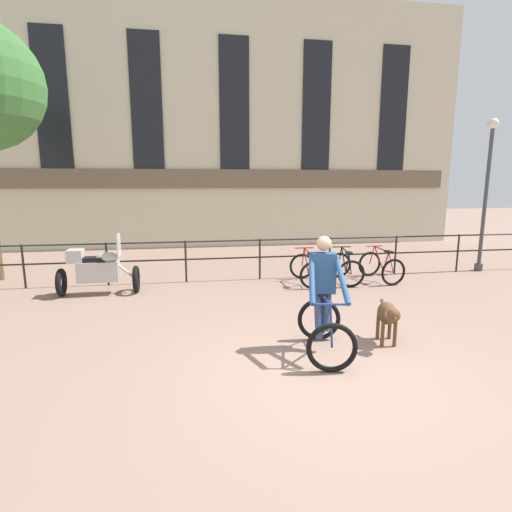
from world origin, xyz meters
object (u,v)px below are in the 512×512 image
object	(u,v)px
cyclist_with_bike	(324,301)
street_lamp	(487,187)
dog	(388,315)
parked_bicycle_near_lamp	(307,269)
parked_bicycle_mid_left	(345,268)
parked_motorcycle	(98,270)
parked_bicycle_mid_right	(381,267)

from	to	relation	value
cyclist_with_bike	street_lamp	distance (m)	7.81
dog	parked_bicycle_near_lamp	world-z (taller)	parked_bicycle_near_lamp
parked_bicycle_mid_left	street_lamp	size ratio (longest dim) A/B	0.28
parked_bicycle_near_lamp	street_lamp	size ratio (longest dim) A/B	0.27
parked_bicycle_mid_left	parked_motorcycle	bearing A→B (deg)	6.48
dog	street_lamp	world-z (taller)	street_lamp
parked_motorcycle	cyclist_with_bike	bearing A→B (deg)	-135.15
parked_bicycle_near_lamp	parked_bicycle_mid_right	world-z (taller)	same
cyclist_with_bike	parked_motorcycle	world-z (taller)	cyclist_with_bike
parked_motorcycle	parked_bicycle_near_lamp	size ratio (longest dim) A/B	1.53
dog	parked_motorcycle	size ratio (longest dim) A/B	0.51
dog	parked_bicycle_mid_right	xyz separation A→B (m)	(1.80, 3.81, -0.11)
parked_motorcycle	parked_bicycle_mid_right	world-z (taller)	parked_motorcycle
parked_bicycle_near_lamp	parked_motorcycle	bearing A→B (deg)	3.28
parked_bicycle_mid_right	dog	bearing A→B (deg)	58.04
cyclist_with_bike	parked_bicycle_mid_left	size ratio (longest dim) A/B	1.46
parked_bicycle_near_lamp	parked_bicycle_mid_right	size ratio (longest dim) A/B	0.95
parked_bicycle_near_lamp	parked_bicycle_mid_right	bearing A→B (deg)	-178.58
parked_motorcycle	parked_bicycle_mid_left	bearing A→B (deg)	-90.16
parked_bicycle_near_lamp	parked_bicycle_mid_left	distance (m)	0.97
street_lamp	parked_motorcycle	bearing A→B (deg)	-175.47
cyclist_with_bike	parked_bicycle_mid_right	distance (m)	4.85
cyclist_with_bike	parked_motorcycle	distance (m)	5.44
parked_bicycle_mid_left	parked_bicycle_near_lamp	bearing A→B (deg)	4.92
parked_motorcycle	parked_bicycle_mid_right	size ratio (longest dim) A/B	1.46
parked_bicycle_near_lamp	cyclist_with_bike	bearing A→B (deg)	78.09
dog	street_lamp	distance (m)	7.02
parked_bicycle_near_lamp	parked_bicycle_mid_left	xyz separation A→B (m)	(0.97, 0.00, 0.00)
parked_bicycle_mid_right	street_lamp	world-z (taller)	street_lamp
parked_bicycle_mid_left	parked_bicycle_mid_right	xyz separation A→B (m)	(0.97, 0.00, -0.00)
cyclist_with_bike	parked_bicycle_mid_left	xyz separation A→B (m)	(1.89, 3.89, -0.41)
parked_motorcycle	parked_bicycle_mid_left	distance (m)	5.84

